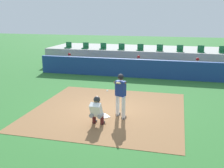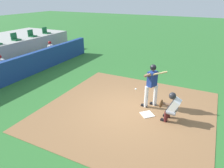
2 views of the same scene
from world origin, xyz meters
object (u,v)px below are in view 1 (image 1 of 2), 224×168
object	(u,v)px
dugout_player_0	(69,62)
dugout_player_2	(197,68)
home_plate	(103,116)
stadium_seat_8	(222,51)
stadium_seat_3	(121,48)
stadium_seat_6	(180,50)
batter_at_plate	(120,93)
stadium_seat_4	(140,49)
stadium_seat_1	(85,47)
stadium_seat_7	(201,50)
catcher_crouched	(97,110)
dugout_player_1	(138,65)
stadium_seat_2	(103,47)
stadium_seat_0	(68,46)
stadium_seat_5	(160,49)

from	to	relation	value
dugout_player_0	dugout_player_2	distance (m)	8.93
home_plate	stadium_seat_8	distance (m)	11.80
home_plate	stadium_seat_3	xyz separation A→B (m)	(-1.44, 10.18, 1.51)
stadium_seat_3	stadium_seat_6	xyz separation A→B (m)	(4.33, 0.00, 0.00)
stadium_seat_6	dugout_player_0	bearing A→B (deg)	-165.35
batter_at_plate	stadium_seat_4	xyz separation A→B (m)	(-0.69, 10.08, 0.50)
stadium_seat_1	stadium_seat_3	xyz separation A→B (m)	(2.89, 0.00, 0.00)
stadium_seat_3	stadium_seat_7	size ratio (longest dim) A/B	1.00
batter_at_plate	dugout_player_2	world-z (taller)	batter_at_plate
catcher_crouched	stadium_seat_7	world-z (taller)	stadium_seat_7
dugout_player_1	stadium_seat_6	world-z (taller)	stadium_seat_6
dugout_player_1	stadium_seat_2	world-z (taller)	stadium_seat_2
batter_at_plate	stadium_seat_7	xyz separation A→B (m)	(3.64, 10.08, 0.50)
stadium_seat_6	stadium_seat_4	bearing A→B (deg)	180.00
home_plate	stadium_seat_8	size ratio (longest dim) A/B	0.92
batter_at_plate	stadium_seat_1	world-z (taller)	stadium_seat_1
dugout_player_1	catcher_crouched	bearing A→B (deg)	-91.08
stadium_seat_2	stadium_seat_6	bearing A→B (deg)	0.00
dugout_player_0	stadium_seat_8	xyz separation A→B (m)	(10.67, 2.03, 0.86)
batter_at_plate	stadium_seat_4	size ratio (longest dim) A/B	3.76
catcher_crouched	stadium_seat_1	bearing A→B (deg)	111.50
catcher_crouched	dugout_player_1	xyz separation A→B (m)	(0.17, 8.98, 0.06)
dugout_player_1	stadium_seat_0	world-z (taller)	stadium_seat_0
stadium_seat_3	stadium_seat_6	distance (m)	4.33
stadium_seat_3	stadium_seat_8	distance (m)	7.22
dugout_player_2	stadium_seat_7	world-z (taller)	stadium_seat_7
stadium_seat_5	stadium_seat_0	bearing A→B (deg)	180.00
stadium_seat_2	stadium_seat_3	xyz separation A→B (m)	(1.44, 0.00, 0.00)
stadium_seat_2	home_plate	bearing A→B (deg)	-74.16
dugout_player_2	stadium_seat_1	distance (m)	8.65
catcher_crouched	stadium_seat_2	xyz separation A→B (m)	(-2.89, 11.01, 0.93)
batter_at_plate	stadium_seat_8	xyz separation A→B (m)	(5.09, 10.08, 0.50)
dugout_player_2	stadium_seat_3	distance (m)	5.91
dugout_player_0	stadium_seat_4	world-z (taller)	stadium_seat_4
stadium_seat_3	stadium_seat_5	distance (m)	2.89
dugout_player_0	stadium_seat_5	distance (m)	6.71
dugout_player_0	stadium_seat_4	xyz separation A→B (m)	(4.90, 2.03, 0.86)
dugout_player_2	stadium_seat_2	bearing A→B (deg)	163.62
stadium_seat_0	stadium_seat_7	bearing A→B (deg)	0.00
stadium_seat_3	stadium_seat_5	bearing A→B (deg)	0.00
stadium_seat_2	dugout_player_0	bearing A→B (deg)	-134.61
batter_at_plate	dugout_player_1	bearing A→B (deg)	93.68
stadium_seat_6	stadium_seat_7	bearing A→B (deg)	0.00
home_plate	catcher_crouched	world-z (taller)	catcher_crouched
stadium_seat_4	stadium_seat_7	world-z (taller)	same
stadium_seat_0	stadium_seat_4	distance (m)	5.78
stadium_seat_1	stadium_seat_7	size ratio (longest dim) A/B	1.00
batter_at_plate	stadium_seat_7	distance (m)	10.73
dugout_player_0	stadium_seat_3	xyz separation A→B (m)	(3.45, 2.03, 0.86)
stadium_seat_0	stadium_seat_8	distance (m)	11.56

